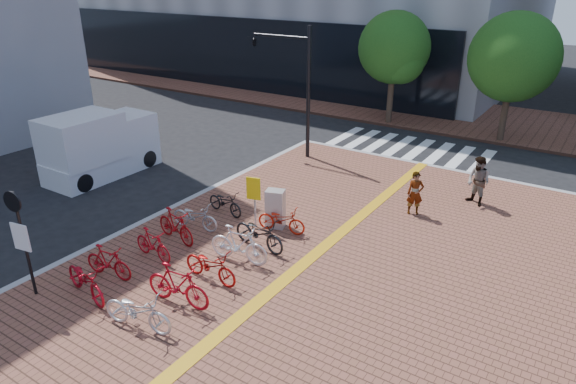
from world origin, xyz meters
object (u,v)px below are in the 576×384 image
Objects in this scene: bike_3 at (176,226)px; notice_sign at (20,231)px; bike_7 at (178,285)px; pedestrian_b at (478,181)px; bike_5 at (225,202)px; bike_11 at (281,220)px; box_truck at (99,146)px; bike_6 at (138,311)px; bike_9 at (239,244)px; pedestrian_a at (415,193)px; bike_8 at (210,265)px; bike_10 at (259,233)px; traffic_light_pole at (283,66)px; bike_2 at (153,244)px; utility_box at (275,209)px; bike_1 at (108,262)px; yellow_sign at (254,193)px; bike_4 at (195,216)px; bike_0 at (86,280)px.

notice_sign reaches higher than bike_3.
bike_7 is 11.33m from pedestrian_b.
bike_11 is at bearing -83.55° from bike_5.
box_truck is at bearing 95.74° from bike_5.
notice_sign is at bearing 89.21° from bike_6.
pedestrian_a is at bearing -35.76° from bike_9.
bike_11 is 9.40m from box_truck.
bike_8 is (2.39, -1.10, -0.06)m from bike_3.
pedestrian_b is at bearing -32.85° from bike_6.
bike_10 is 9.55m from box_truck.
bike_5 is 0.34× the size of box_truck.
bike_7 is at bearing -86.25° from pedestrian_b.
traffic_light_pole is at bearing 8.63° from bike_6.
bike_8 is at bearing -4.18° from bike_7.
pedestrian_b is 15.01m from box_truck.
bike_8 is at bearing -21.98° from box_truck.
bike_2 is 11.41m from pedestrian_b.
pedestrian_a reaches higher than bike_2.
pedestrian_a is 1.18× the size of utility_box.
bike_10 reaches higher than bike_1.
bike_3 is 10.66m from pedestrian_b.
pedestrian_a is at bearing -31.00° from bike_2.
bike_10 is at bearing -0.04° from bike_8.
bike_5 is 0.85× the size of bike_9.
bike_7 reaches higher than bike_5.
yellow_sign is (1.55, 4.63, 0.74)m from bike_1.
bike_7 is 1.22× the size of pedestrian_a.
yellow_sign is at bearing -63.14° from traffic_light_pole.
bike_8 is 0.95× the size of bike_9.
box_truck is at bearing 176.28° from yellow_sign.
notice_sign is at bearing 141.75° from bike_11.
bike_4 is 0.97× the size of yellow_sign.
notice_sign is (-1.04, -4.16, 1.34)m from bike_3.
bike_9 is 2.44m from utility_box.
pedestrian_b is (4.77, 11.54, 0.41)m from bike_6.
bike_6 reaches higher than bike_4.
bike_7 reaches higher than bike_4.
bike_6 is at bearing -150.67° from bike_5.
bike_2 reaches higher than bike_11.
utility_box is 0.88m from yellow_sign.
box_truck reaches higher than utility_box.
bike_1 is 0.90× the size of yellow_sign.
bike_10 is 1.59m from yellow_sign.
bike_9 is at bearing -81.07° from utility_box.
bike_4 is at bearing 30.61° from bike_7.
utility_box is 0.28× the size of box_truck.
notice_sign is (-1.24, -3.02, 1.40)m from bike_2.
bike_4 is at bearing -143.55° from utility_box.
bike_7 is at bearing -52.91° from bike_0.
bike_1 reaches higher than bike_4.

